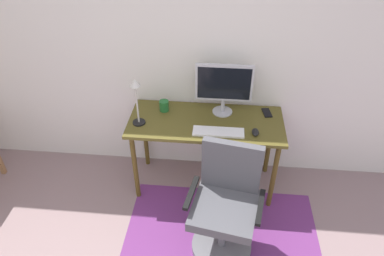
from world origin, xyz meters
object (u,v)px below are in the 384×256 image
at_px(monitor, 224,85).
at_px(desk, 206,129).
at_px(coffee_cup, 164,106).
at_px(desk_lamp, 136,95).
at_px(office_chair, 225,209).
at_px(computer_mouse, 255,132).
at_px(cell_phone, 267,113).
at_px(keyboard, 218,132).

bearing_deg(monitor, desk, -132.83).
relative_size(monitor, coffee_cup, 4.98).
xyz_separation_m(desk_lamp, office_chair, (0.78, -0.60, -0.63)).
bearing_deg(monitor, office_chair, -85.77).
bearing_deg(computer_mouse, office_chair, -112.21).
bearing_deg(cell_phone, coffee_cup, 172.04).
xyz_separation_m(desk, office_chair, (0.20, -0.69, -0.25)).
relative_size(desk_lamp, office_chair, 0.45).
xyz_separation_m(keyboard, coffee_cup, (-0.50, 0.29, 0.04)).
bearing_deg(coffee_cup, monitor, 2.09).
bearing_deg(desk, office_chair, -73.67).
bearing_deg(computer_mouse, keyboard, -177.07).
height_order(monitor, computer_mouse, monitor).
relative_size(keyboard, cell_phone, 3.07).
relative_size(keyboard, desk_lamp, 1.00).
height_order(monitor, office_chair, monitor).
height_order(computer_mouse, coffee_cup, coffee_cup).
xyz_separation_m(desk, cell_phone, (0.54, 0.17, 0.09)).
relative_size(cell_phone, desk_lamp, 0.33).
xyz_separation_m(computer_mouse, office_chair, (-0.22, -0.54, -0.36)).
height_order(cell_phone, office_chair, office_chair).
bearing_deg(keyboard, monitor, 85.43).
relative_size(computer_mouse, coffee_cup, 1.05).
relative_size(desk, office_chair, 1.41).
relative_size(desk, desk_lamp, 3.16).
xyz_separation_m(coffee_cup, cell_phone, (0.93, 0.04, -0.04)).
relative_size(computer_mouse, office_chair, 0.11).
distance_m(monitor, computer_mouse, 0.49).
relative_size(computer_mouse, cell_phone, 0.74).
relative_size(desk, cell_phone, 9.71).
bearing_deg(cell_phone, keyboard, -152.46).
distance_m(coffee_cup, cell_phone, 0.93).
bearing_deg(office_chair, keyboard, 109.53).
xyz_separation_m(computer_mouse, desk_lamp, (-1.00, 0.06, 0.27)).
bearing_deg(monitor, cell_phone, 2.88).
distance_m(keyboard, computer_mouse, 0.31).
height_order(keyboard, computer_mouse, computer_mouse).
distance_m(keyboard, desk_lamp, 0.75).
height_order(coffee_cup, cell_phone, coffee_cup).
relative_size(keyboard, computer_mouse, 4.13).
distance_m(desk, monitor, 0.42).
bearing_deg(desk_lamp, cell_phone, 12.94).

